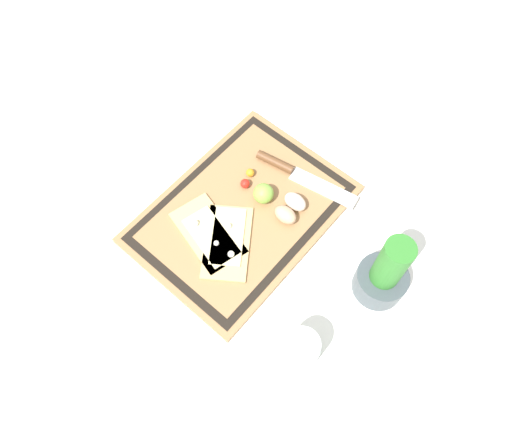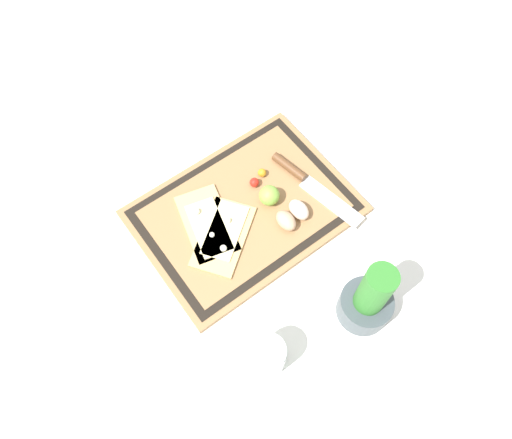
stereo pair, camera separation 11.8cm
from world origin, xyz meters
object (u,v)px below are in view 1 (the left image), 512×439
(cherry_tomato_red, at_px, (245,184))
(cherry_tomato_yellow, at_px, (250,173))
(egg_pink, at_px, (295,202))
(lime, at_px, (263,193))
(knife, at_px, (290,170))
(herb_pot, at_px, (384,275))
(pizza_slice_far, at_px, (228,241))
(egg_brown, at_px, (285,215))
(pizza_slice_near, at_px, (209,234))
(sauce_jar, at_px, (301,350))

(cherry_tomato_red, distance_m, cherry_tomato_yellow, 0.03)
(egg_pink, relative_size, lime, 1.16)
(knife, height_order, egg_pink, egg_pink)
(egg_pink, relative_size, herb_pot, 0.27)
(lime, relative_size, herb_pot, 0.23)
(pizza_slice_far, distance_m, egg_pink, 0.19)
(herb_pot, bearing_deg, pizza_slice_far, -66.15)
(egg_pink, bearing_deg, pizza_slice_far, -18.08)
(lime, height_order, cherry_tomato_red, lime)
(knife, height_order, cherry_tomato_yellow, same)
(knife, relative_size, herb_pot, 1.27)
(egg_brown, distance_m, lime, 0.08)
(egg_brown, xyz_separation_m, cherry_tomato_red, (-0.01, -0.13, -0.01))
(pizza_slice_near, relative_size, cherry_tomato_red, 8.83)
(lime, xyz_separation_m, herb_pot, (-0.00, 0.34, 0.03))
(knife, bearing_deg, sauce_jar, 41.81)
(knife, height_order, herb_pot, herb_pot)
(egg_pink, height_order, cherry_tomato_yellow, egg_pink)
(pizza_slice_near, height_order, cherry_tomato_red, same)
(cherry_tomato_yellow, bearing_deg, herb_pot, 85.90)
(sauce_jar, bearing_deg, egg_pink, -139.42)
(herb_pot, relative_size, sauce_jar, 2.35)
(pizza_slice_near, height_order, pizza_slice_far, same)
(sauce_jar, bearing_deg, pizza_slice_far, -107.22)
(egg_pink, distance_m, sauce_jar, 0.35)
(pizza_slice_near, relative_size, sauce_jar, 2.28)
(cherry_tomato_red, bearing_deg, sauce_jar, 57.13)
(knife, distance_m, herb_pot, 0.36)
(lime, bearing_deg, egg_brown, 84.04)
(knife, bearing_deg, lime, 0.36)
(egg_pink, bearing_deg, lime, -63.82)
(lime, bearing_deg, cherry_tomato_red, -87.67)
(egg_pink, relative_size, sauce_jar, 0.63)
(pizza_slice_far, xyz_separation_m, sauce_jar, (0.09, 0.29, 0.01))
(knife, xyz_separation_m, egg_pink, (0.07, 0.07, 0.01))
(pizza_slice_near, bearing_deg, cherry_tomato_red, -171.81)
(cherry_tomato_yellow, relative_size, sauce_jar, 0.23)
(knife, bearing_deg, cherry_tomato_yellow, -43.38)
(herb_pot, bearing_deg, knife, -106.65)
(egg_pink, xyz_separation_m, cherry_tomato_red, (0.04, -0.13, -0.01))
(pizza_slice_near, xyz_separation_m, lime, (-0.16, 0.03, 0.02))
(pizza_slice_near, distance_m, herb_pot, 0.41)
(pizza_slice_near, height_order, cherry_tomato_yellow, pizza_slice_near)
(pizza_slice_far, height_order, lime, lime)
(pizza_slice_near, distance_m, egg_brown, 0.19)
(egg_brown, xyz_separation_m, lime, (-0.01, -0.08, 0.01))
(cherry_tomato_yellow, xyz_separation_m, herb_pot, (0.03, 0.41, 0.04))
(lime, height_order, herb_pot, herb_pot)
(knife, distance_m, egg_brown, 0.13)
(knife, height_order, lime, lime)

